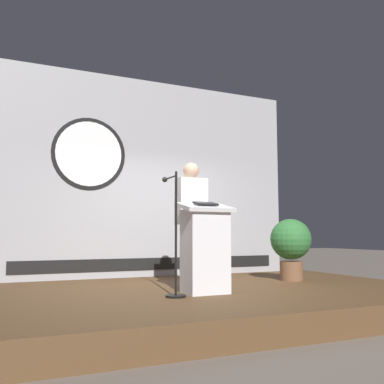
{
  "coord_description": "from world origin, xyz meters",
  "views": [
    {
      "loc": [
        -2.43,
        -5.27,
        1.03
      ],
      "look_at": [
        -0.11,
        -0.06,
        1.6
      ],
      "focal_mm": 39.63,
      "sensor_mm": 36.0,
      "label": 1
    }
  ],
  "objects_px": {
    "speaker_person": "(191,223)",
    "microphone_stand": "(174,252)",
    "podium": "(205,248)",
    "potted_plant": "(291,243)"
  },
  "relations": [
    {
      "from": "speaker_person",
      "to": "microphone_stand",
      "type": "distance_m",
      "value": 0.83
    },
    {
      "from": "microphone_stand",
      "to": "speaker_person",
      "type": "bearing_deg",
      "value": 50.45
    },
    {
      "from": "speaker_person",
      "to": "microphone_stand",
      "type": "height_order",
      "value": "speaker_person"
    },
    {
      "from": "podium",
      "to": "microphone_stand",
      "type": "xyz_separation_m",
      "value": [
        -0.45,
        -0.1,
        -0.04
      ]
    },
    {
      "from": "microphone_stand",
      "to": "potted_plant",
      "type": "bearing_deg",
      "value": 20.13
    },
    {
      "from": "microphone_stand",
      "to": "potted_plant",
      "type": "xyz_separation_m",
      "value": [
        2.34,
        0.86,
        0.07
      ]
    },
    {
      "from": "podium",
      "to": "microphone_stand",
      "type": "distance_m",
      "value": 0.46
    },
    {
      "from": "microphone_stand",
      "to": "potted_plant",
      "type": "height_order",
      "value": "microphone_stand"
    },
    {
      "from": "microphone_stand",
      "to": "potted_plant",
      "type": "distance_m",
      "value": 2.5
    },
    {
      "from": "podium",
      "to": "potted_plant",
      "type": "distance_m",
      "value": 2.04
    }
  ]
}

